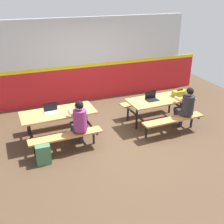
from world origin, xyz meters
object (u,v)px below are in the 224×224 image
Objects in this scene: picnic_table_left at (59,118)px; student_nearer at (79,120)px; student_further at (186,105)px; laptop_silver at (51,111)px; picnic_table_right at (160,105)px; toolbox_grey at (180,93)px; backpack_dark at (43,155)px; laptop_dark at (152,98)px.

student_nearer is (0.36, -0.54, 0.13)m from picnic_table_left.
student_further reaches higher than laptop_silver.
toolbox_grey is (0.60, 0.03, 0.24)m from picnic_table_right.
student_nearer is 0.77m from laptop_silver.
picnic_table_right is 4.00× the size of backpack_dark.
picnic_table_left is 0.26m from laptop_silver.
laptop_silver is (-2.81, 0.17, 0.21)m from picnic_table_right.
student_nearer reaches higher than backpack_dark.
student_nearer is at bearing -56.05° from picnic_table_left.
student_further is 3.66× the size of laptop_silver.
backpack_dark is (-3.77, -0.76, -0.60)m from toolbox_grey.
picnic_table_right is 3.28m from backpack_dark.
backpack_dark is at bearing -176.94° from student_further.
toolbox_grey is at bearing 72.02° from student_further.
toolbox_grey reaches higher than backpack_dark.
laptop_silver is at bearing 167.61° from student_further.
toolbox_grey is at bearing -2.40° from laptop_silver.
picnic_table_left reaches higher than backpack_dark.
student_nearer is 3.66× the size of laptop_dark.
picnic_table_left is at bearing 177.01° from picnic_table_right.
student_further reaches higher than laptop_dark.
laptop_dark is 0.75× the size of backpack_dark.
backpack_dark is (-2.93, -0.76, -0.57)m from laptop_dark.
picnic_table_right is at bearing -3.46° from laptop_silver.
laptop_silver is at bearing 177.60° from toolbox_grey.
picnic_table_left is 1.00× the size of picnic_table_right.
student_nearer is 3.66× the size of laptop_silver.
student_further is 3.66× the size of laptop_dark.
student_further is at bearing -12.39° from laptop_silver.
laptop_silver is 1.13m from backpack_dark.
picnic_table_left is 1.46× the size of student_further.
toolbox_grey is (2.89, 0.43, 0.10)m from student_nearer.
laptop_dark is at bearing -3.20° from laptop_silver.
student_further is at bearing -40.42° from laptop_dark.
student_further is (2.71, -0.14, 0.00)m from student_nearer.
student_nearer reaches higher than toolbox_grey.
picnic_table_right is at bearing -177.45° from toolbox_grey.
picnic_table_left is at bearing 167.57° from student_further.
laptop_silver and laptop_dark have the same top height.
picnic_table_right is 1.46× the size of student_further.
student_further reaches higher than picnic_table_left.
backpack_dark is at bearing -167.04° from picnic_table_right.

